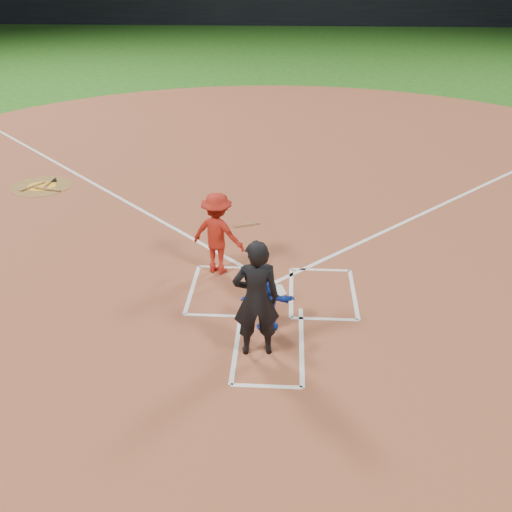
# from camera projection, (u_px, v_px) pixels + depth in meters

# --- Properties ---
(ground) EXTENTS (120.00, 120.00, 0.00)m
(ground) POSITION_uv_depth(u_px,v_px,m) (272.00, 292.00, 11.21)
(ground) COLOR #205916
(ground) RESTS_ON ground
(home_plate_dirt) EXTENTS (28.00, 28.00, 0.01)m
(home_plate_dirt) POSITION_uv_depth(u_px,v_px,m) (279.00, 183.00, 16.50)
(home_plate_dirt) COLOR brown
(home_plate_dirt) RESTS_ON ground
(stadium_wall_far) EXTENTS (80.00, 1.20, 3.20)m
(stadium_wall_far) POSITION_uv_depth(u_px,v_px,m) (289.00, 7.00, 52.81)
(stadium_wall_far) COLOR black
(stadium_wall_far) RESTS_ON ground
(home_plate) EXTENTS (0.60, 0.60, 0.02)m
(home_plate) POSITION_uv_depth(u_px,v_px,m) (272.00, 291.00, 11.20)
(home_plate) COLOR silver
(home_plate) RESTS_ON home_plate_dirt
(on_deck_circle) EXTENTS (1.70, 1.70, 0.01)m
(on_deck_circle) POSITION_uv_depth(u_px,v_px,m) (41.00, 186.00, 16.28)
(on_deck_circle) COLOR brown
(on_deck_circle) RESTS_ON home_plate_dirt
(on_deck_logo) EXTENTS (0.80, 0.80, 0.00)m
(on_deck_logo) POSITION_uv_depth(u_px,v_px,m) (41.00, 186.00, 16.28)
(on_deck_logo) COLOR gold
(on_deck_logo) RESTS_ON on_deck_circle
(on_deck_bat_a) EXTENTS (0.06, 0.84, 0.06)m
(on_deck_bat_a) POSITION_uv_depth(u_px,v_px,m) (50.00, 182.00, 16.48)
(on_deck_bat_a) COLOR olive
(on_deck_bat_a) RESTS_ON on_deck_circle
(on_deck_bat_b) EXTENTS (0.49, 0.75, 0.06)m
(on_deck_bat_b) POSITION_uv_depth(u_px,v_px,m) (33.00, 186.00, 16.18)
(on_deck_bat_b) COLOR olive
(on_deck_bat_b) RESTS_ON on_deck_circle
(on_deck_bat_c) EXTENTS (0.83, 0.27, 0.06)m
(on_deck_bat_c) POSITION_uv_depth(u_px,v_px,m) (48.00, 189.00, 15.98)
(on_deck_bat_c) COLOR brown
(on_deck_bat_c) RESTS_ON on_deck_circle
(bat_weight_donut) EXTENTS (0.19, 0.19, 0.05)m
(bat_weight_donut) POSITION_uv_depth(u_px,v_px,m) (53.00, 180.00, 16.61)
(bat_weight_donut) COLOR black
(bat_weight_donut) RESTS_ON on_deck_circle
(catcher) EXTENTS (0.97, 0.38, 1.02)m
(catcher) POSITION_uv_depth(u_px,v_px,m) (268.00, 304.00, 9.87)
(catcher) COLOR #1639B5
(catcher) RESTS_ON home_plate_dirt
(umpire) EXTENTS (0.82, 0.60, 2.06)m
(umpire) POSITION_uv_depth(u_px,v_px,m) (256.00, 299.00, 9.04)
(umpire) COLOR black
(umpire) RESTS_ON home_plate_dirt
(chalk_markings) EXTENTS (28.35, 17.32, 0.01)m
(chalk_markings) POSITION_uv_depth(u_px,v_px,m) (279.00, 192.00, 15.87)
(chalk_markings) COLOR white
(chalk_markings) RESTS_ON home_plate_dirt
(batter_at_plate) EXTENTS (1.49, 1.01, 1.73)m
(batter_at_plate) POSITION_uv_depth(u_px,v_px,m) (218.00, 234.00, 11.53)
(batter_at_plate) COLOR #A21D12
(batter_at_plate) RESTS_ON home_plate_dirt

